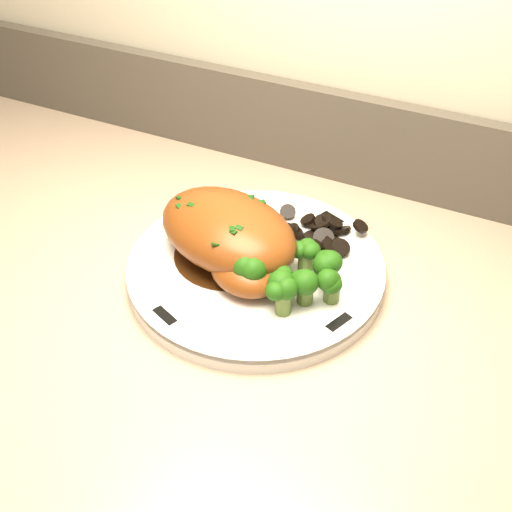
% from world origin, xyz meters
% --- Properties ---
extents(plate, '(0.31, 0.31, 0.02)m').
position_xyz_m(plate, '(0.22, 1.76, 0.92)').
color(plate, white).
rests_on(plate, counter).
extents(rim_accent_0, '(0.03, 0.02, 0.00)m').
position_xyz_m(rim_accent_0, '(0.27, 1.87, 0.93)').
color(rim_accent_0, black).
rests_on(rim_accent_0, plate).
extents(rim_accent_1, '(0.02, 0.03, 0.00)m').
position_xyz_m(rim_accent_1, '(0.11, 1.81, 0.93)').
color(rim_accent_1, black).
rests_on(rim_accent_1, plate).
extents(rim_accent_2, '(0.03, 0.02, 0.00)m').
position_xyz_m(rim_accent_2, '(0.18, 1.65, 0.93)').
color(rim_accent_2, black).
rests_on(rim_accent_2, plate).
extents(rim_accent_3, '(0.02, 0.03, 0.00)m').
position_xyz_m(rim_accent_3, '(0.33, 1.72, 0.93)').
color(rim_accent_3, black).
rests_on(rim_accent_3, plate).
extents(gravy_pool, '(0.12, 0.12, 0.00)m').
position_xyz_m(gravy_pool, '(0.19, 1.76, 0.93)').
color(gravy_pool, '#331A09').
rests_on(gravy_pool, plate).
extents(chicken_breast, '(0.19, 0.16, 0.06)m').
position_xyz_m(chicken_breast, '(0.19, 1.76, 0.96)').
color(chicken_breast, brown).
rests_on(chicken_breast, plate).
extents(mushroom_pile, '(0.10, 0.07, 0.03)m').
position_xyz_m(mushroom_pile, '(0.27, 1.82, 0.94)').
color(mushroom_pile, black).
rests_on(mushroom_pile, plate).
extents(broccoli_florets, '(0.10, 0.09, 0.04)m').
position_xyz_m(broccoli_florets, '(0.28, 1.74, 0.95)').
color(broccoli_florets, '#5C7531').
rests_on(broccoli_florets, plate).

